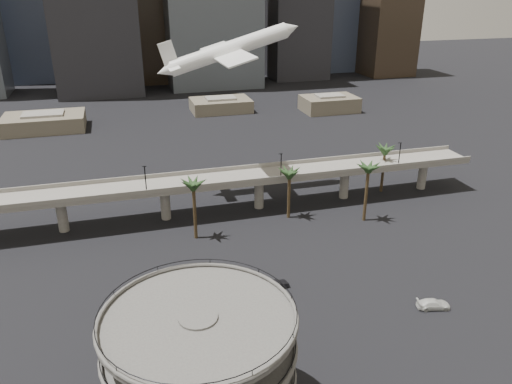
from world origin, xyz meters
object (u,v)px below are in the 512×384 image
object	(u,v)px
airborne_jet	(229,50)
car_c	(433,304)
car_a	(224,300)
car_b	(276,285)
parking_ramp	(201,362)
overpass	(213,184)

from	to	relation	value
airborne_jet	car_c	bearing A→B (deg)	-71.71
car_a	car_b	bearing A→B (deg)	-77.08
parking_ramp	car_c	size ratio (longest dim) A/B	4.04
parking_ramp	overpass	xyz separation A→B (m)	(13.00, 59.00, -2.50)
car_a	car_c	world-z (taller)	car_a
overpass	car_a	distance (m)	36.28
car_b	car_a	bearing A→B (deg)	88.41
parking_ramp	overpass	bearing A→B (deg)	77.57
overpass	car_c	bearing A→B (deg)	-58.77
parking_ramp	airborne_jet	size ratio (longest dim) A/B	0.64
car_b	car_c	world-z (taller)	car_c
overpass	car_a	xyz separation A→B (m)	(-5.31, -35.29, -6.54)
parking_ramp	car_a	distance (m)	26.51
car_a	airborne_jet	bearing A→B (deg)	-12.11
airborne_jet	car_a	xyz separation A→B (m)	(-12.50, -47.80, -34.30)
parking_ramp	car_c	distance (m)	43.83
overpass	car_c	xyz separation A→B (m)	(27.86, -45.95, -6.54)
overpass	car_a	bearing A→B (deg)	-98.55
parking_ramp	overpass	world-z (taller)	parking_ramp
parking_ramp	airborne_jet	distance (m)	78.48
airborne_jet	car_b	bearing A→B (deg)	-94.45
overpass	car_c	size ratio (longest dim) A/B	23.67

